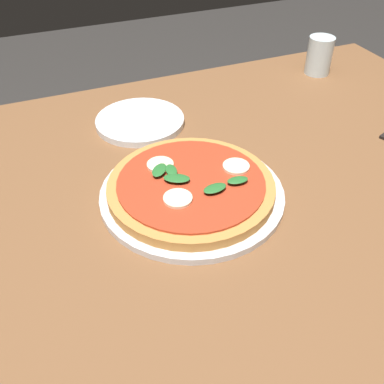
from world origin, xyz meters
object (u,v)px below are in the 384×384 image
object	(u,v)px
dining_table	(223,215)
plate_white	(140,121)
serving_tray	(192,194)
glass_cup	(319,55)
pizza	(191,186)

from	to	relation	value
dining_table	plate_white	world-z (taller)	plate_white
serving_tray	plate_white	distance (m)	0.27
plate_white	glass_cup	xyz separation A→B (m)	(0.50, 0.07, 0.04)
dining_table	pizza	bearing A→B (deg)	-157.87
serving_tray	plate_white	xyz separation A→B (m)	(-0.01, 0.27, 0.00)
pizza	glass_cup	bearing A→B (deg)	34.59
serving_tray	pizza	bearing A→B (deg)	166.58
pizza	glass_cup	world-z (taller)	glass_cup
pizza	glass_cup	xyz separation A→B (m)	(0.50, 0.34, 0.02)
dining_table	plate_white	xyz separation A→B (m)	(-0.09, 0.24, 0.11)
pizza	plate_white	xyz separation A→B (m)	(-0.01, 0.27, -0.02)
dining_table	glass_cup	world-z (taller)	glass_cup
pizza	dining_table	bearing A→B (deg)	22.13
plate_white	serving_tray	bearing A→B (deg)	-87.99
dining_table	glass_cup	distance (m)	0.54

